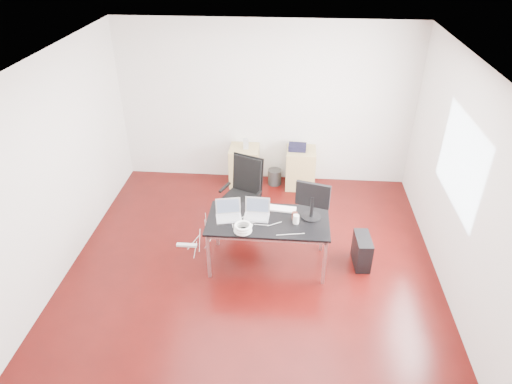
# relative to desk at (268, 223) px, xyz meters

# --- Properties ---
(room_shell) EXTENTS (5.00, 5.00, 5.00)m
(room_shell) POSITION_rel_desk_xyz_m (-0.16, -0.06, 0.73)
(room_shell) COLOR #350706
(room_shell) RESTS_ON ground
(desk) EXTENTS (1.60, 0.80, 0.73)m
(desk) POSITION_rel_desk_xyz_m (0.00, 0.00, 0.00)
(desk) COLOR black
(desk) RESTS_ON ground
(office_chair) EXTENTS (0.62, 0.64, 1.08)m
(office_chair) POSITION_rel_desk_xyz_m (-0.43, 0.93, -0.07)
(office_chair) COLOR black
(office_chair) RESTS_ON ground
(filing_cabinet_left) EXTENTS (0.50, 0.50, 0.70)m
(filing_cabinet_left) POSITION_rel_desk_xyz_m (-0.54, 2.17, -0.33)
(filing_cabinet_left) COLOR #A68E53
(filing_cabinet_left) RESTS_ON ground
(filing_cabinet_right) EXTENTS (0.50, 0.50, 0.70)m
(filing_cabinet_right) POSITION_rel_desk_xyz_m (0.44, 2.17, -0.33)
(filing_cabinet_right) COLOR #A68E53
(filing_cabinet_right) RESTS_ON ground
(pc_tower) EXTENTS (0.23, 0.46, 0.44)m
(pc_tower) POSITION_rel_desk_xyz_m (1.29, 0.09, -0.46)
(pc_tower) COLOR black
(pc_tower) RESTS_ON ground
(wastebasket) EXTENTS (0.30, 0.30, 0.28)m
(wastebasket) POSITION_rel_desk_xyz_m (-0.01, 2.19, -0.54)
(wastebasket) COLOR black
(wastebasket) RESTS_ON ground
(power_strip) EXTENTS (0.30, 0.06, 0.04)m
(power_strip) POSITION_rel_desk_xyz_m (-1.20, 0.27, -0.66)
(power_strip) COLOR white
(power_strip) RESTS_ON ground
(laptop_left) EXTENTS (0.38, 0.32, 0.23)m
(laptop_left) POSITION_rel_desk_xyz_m (-0.52, 0.02, 0.11)
(laptop_left) COLOR silver
(laptop_left) RESTS_ON desk
(laptop_right) EXTENTS (0.34, 0.27, 0.23)m
(laptop_right) POSITION_rel_desk_xyz_m (-0.15, 0.07, 0.11)
(laptop_right) COLOR silver
(laptop_right) RESTS_ON desk
(monitor) EXTENTS (0.45, 0.26, 0.51)m
(monitor) POSITION_rel_desk_xyz_m (0.57, 0.11, 0.34)
(monitor) COLOR black
(monitor) RESTS_ON desk
(keyboard) EXTENTS (0.45, 0.19, 0.02)m
(keyboard) POSITION_rel_desk_xyz_m (0.14, 0.26, 0.06)
(keyboard) COLOR white
(keyboard) RESTS_ON desk
(cup_white) EXTENTS (0.10, 0.10, 0.12)m
(cup_white) POSITION_rel_desk_xyz_m (0.36, -0.04, 0.11)
(cup_white) COLOR white
(cup_white) RESTS_ON desk
(cup_brown) EXTENTS (0.10, 0.10, 0.10)m
(cup_brown) POSITION_rel_desk_xyz_m (0.35, 0.05, 0.10)
(cup_brown) COLOR #55261D
(cup_brown) RESTS_ON desk
(cable_coil) EXTENTS (0.24, 0.24, 0.11)m
(cable_coil) POSITION_rel_desk_xyz_m (-0.30, -0.29, 0.11)
(cable_coil) COLOR white
(cable_coil) RESTS_ON desk
(power_adapter) EXTENTS (0.09, 0.09, 0.03)m
(power_adapter) POSITION_rel_desk_xyz_m (-0.23, -0.18, 0.07)
(power_adapter) COLOR white
(power_adapter) RESTS_ON desk
(speaker) EXTENTS (0.10, 0.09, 0.18)m
(speaker) POSITION_rel_desk_xyz_m (-0.51, 2.15, 0.11)
(speaker) COLOR #9E9E9E
(speaker) RESTS_ON filing_cabinet_left
(navy_garment) EXTENTS (0.31, 0.25, 0.09)m
(navy_garment) POSITION_rel_desk_xyz_m (0.37, 2.18, 0.07)
(navy_garment) COLOR black
(navy_garment) RESTS_ON filing_cabinet_right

